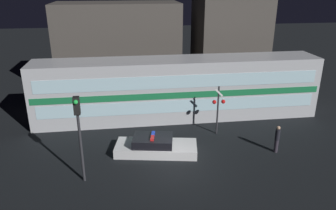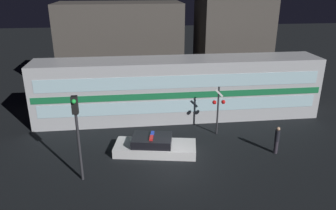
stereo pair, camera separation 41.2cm
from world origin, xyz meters
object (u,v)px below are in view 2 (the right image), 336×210
Objects in this scene: pedestrian at (277,140)px; traffic_light_corner at (77,124)px; police_car at (154,146)px; crossing_signal_near at (218,106)px; train at (178,89)px.

traffic_light_corner is at bearing -172.39° from pedestrian.
police_car is at bearing 31.49° from traffic_light_corner.
train is at bearing 123.24° from crossing_signal_near.
train is 8.18m from pedestrian.
train is 10.04m from traffic_light_corner.
train is at bearing 77.43° from police_car.
crossing_signal_near is 0.73× the size of traffic_light_corner.
train reaches higher than pedestrian.
train reaches higher than crossing_signal_near.
pedestrian is at bearing 7.61° from traffic_light_corner.
police_car is at bearing 172.66° from pedestrian.
train is 3.99m from crossing_signal_near.
crossing_signal_near is at bearing -56.76° from train.
police_car is 7.40m from pedestrian.
police_car is at bearing -112.92° from train.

